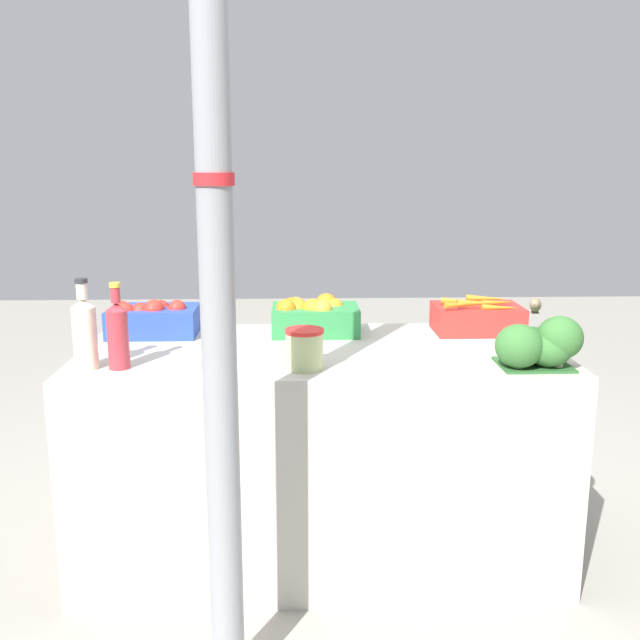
% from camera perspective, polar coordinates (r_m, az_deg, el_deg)
% --- Properties ---
extents(ground_plane, '(10.00, 10.00, 0.00)m').
position_cam_1_polar(ground_plane, '(2.76, 0.00, -17.69)').
color(ground_plane, gray).
extents(market_table, '(1.64, 0.77, 0.76)m').
position_cam_1_polar(market_table, '(2.60, 0.00, -10.41)').
color(market_table, '#B7B2A8').
rests_on(market_table, ground_plane).
extents(support_pole, '(0.10, 0.10, 2.67)m').
position_cam_1_polar(support_pole, '(1.70, -8.47, 10.53)').
color(support_pole, gray).
rests_on(support_pole, ground_plane).
extents(apple_crate, '(0.32, 0.22, 0.14)m').
position_cam_1_polar(apple_crate, '(2.72, -13.21, 0.12)').
color(apple_crate, '#2847B7').
rests_on(apple_crate, market_table).
extents(orange_crate, '(0.32, 0.22, 0.14)m').
position_cam_1_polar(orange_crate, '(2.68, -0.64, 0.35)').
color(orange_crate, '#2D8442').
rests_on(orange_crate, market_table).
extents(carrot_crate, '(0.32, 0.22, 0.14)m').
position_cam_1_polar(carrot_crate, '(2.76, 12.48, 0.20)').
color(carrot_crate, red).
rests_on(carrot_crate, market_table).
extents(broccoli_pile, '(0.27, 0.21, 0.17)m').
position_cam_1_polar(broccoli_pile, '(2.32, 17.18, -1.90)').
color(broccoli_pile, '#2D602D').
rests_on(broccoli_pile, market_table).
extents(juice_bottle_cloudy, '(0.07, 0.07, 0.28)m').
position_cam_1_polar(juice_bottle_cloudy, '(2.32, -18.31, -0.88)').
color(juice_bottle_cloudy, beige).
rests_on(juice_bottle_cloudy, market_table).
extents(juice_bottle_ruby, '(0.07, 0.07, 0.27)m').
position_cam_1_polar(juice_bottle_ruby, '(2.29, -15.88, -1.02)').
color(juice_bottle_ruby, '#B2333D').
rests_on(juice_bottle_ruby, market_table).
extents(pickle_jar, '(0.12, 0.12, 0.13)m').
position_cam_1_polar(pickle_jar, '(2.21, -1.25, -2.32)').
color(pickle_jar, '#B2C684').
rests_on(pickle_jar, market_table).
extents(sparrow_bird, '(0.07, 0.13, 0.05)m').
position_cam_1_polar(sparrow_bird, '(2.32, 16.85, 1.16)').
color(sparrow_bird, '#4C3D2D').
rests_on(sparrow_bird, broccoli_pile).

